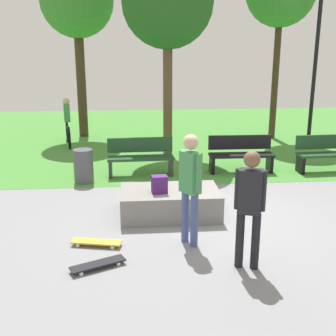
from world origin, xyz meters
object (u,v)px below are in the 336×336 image
(tree_young_birch, at_px, (77,3))
(skater_watching, at_px, (190,181))
(concrete_ledge, at_px, (170,203))
(skateboard_by_ledge, at_px, (96,242))
(skateboard_spare, at_px, (98,264))
(skater_performing_trick, at_px, (250,201))
(park_bench_far_left, at_px, (140,156))
(park_bench_near_path, at_px, (328,153))
(backpack_on_ledge, at_px, (159,184))
(trash_bin, at_px, (83,166))
(cyclist_on_bicycle, at_px, (68,125))
(lamp_post, at_px, (316,52))
(tree_broad_elm, at_px, (168,3))
(park_bench_near_lamppost, at_px, (241,153))

(tree_young_birch, bearing_deg, skater_watching, -73.77)
(concrete_ledge, relative_size, skateboard_by_ledge, 2.22)
(skater_watching, xyz_separation_m, tree_young_birch, (-2.57, 8.82, 3.38))
(skateboard_spare, xyz_separation_m, tree_young_birch, (-1.16, 9.51, 4.37))
(skater_performing_trick, bearing_deg, park_bench_far_left, 106.48)
(park_bench_near_path, bearing_deg, backpack_on_ledge, -148.21)
(trash_bin, bearing_deg, cyclist_on_bicycle, 102.51)
(skateboard_by_ledge, relative_size, skateboard_spare, 1.02)
(lamp_post, bearing_deg, trash_bin, -153.84)
(park_bench_far_left, relative_size, tree_broad_elm, 0.30)
(skater_watching, height_order, park_bench_near_path, skater_watching)
(park_bench_far_left, bearing_deg, skateboard_spare, -99.02)
(lamp_post, bearing_deg, skater_performing_trick, -118.09)
(skater_performing_trick, xyz_separation_m, cyclist_on_bicycle, (-3.64, 8.34, -0.38))
(skater_performing_trick, xyz_separation_m, skateboard_spare, (-2.13, 0.15, -0.94))
(skater_performing_trick, height_order, tree_broad_elm, tree_broad_elm)
(park_bench_near_lamppost, height_order, tree_young_birch, tree_young_birch)
(concrete_ledge, bearing_deg, skateboard_by_ledge, -137.39)
(park_bench_near_lamppost, relative_size, park_bench_far_left, 1.00)
(skateboard_by_ledge, relative_size, park_bench_far_left, 0.51)
(park_bench_near_path, distance_m, trash_bin, 6.07)
(backpack_on_ledge, height_order, tree_broad_elm, tree_broad_elm)
(backpack_on_ledge, relative_size, park_bench_near_lamppost, 0.20)
(park_bench_near_lamppost, relative_size, cyclist_on_bicycle, 0.89)
(park_bench_far_left, bearing_deg, backpack_on_ledge, -84.35)
(skater_performing_trick, relative_size, tree_young_birch, 0.30)
(cyclist_on_bicycle, bearing_deg, skater_performing_trick, -66.43)
(park_bench_far_left, bearing_deg, park_bench_near_path, -0.60)
(tree_young_birch, distance_m, lamp_post, 7.77)
(park_bench_far_left, bearing_deg, skateboard_by_ledge, -101.76)
(skateboard_spare, height_order, park_bench_far_left, park_bench_far_left)
(skater_performing_trick, distance_m, park_bench_far_left, 4.96)
(park_bench_far_left, height_order, tree_young_birch, tree_young_birch)
(concrete_ledge, distance_m, tree_young_birch, 8.99)
(tree_young_birch, xyz_separation_m, trash_bin, (0.55, -5.41, -4.04))
(skater_watching, height_order, tree_broad_elm, tree_broad_elm)
(park_bench_far_left, xyz_separation_m, cyclist_on_bicycle, (-2.24, 3.61, 0.15))
(cyclist_on_bicycle, bearing_deg, tree_broad_elm, -26.95)
(tree_young_birch, bearing_deg, trash_bin, -84.19)
(concrete_ledge, bearing_deg, trash_bin, 129.60)
(skateboard_by_ledge, xyz_separation_m, park_bench_far_left, (0.80, 3.85, 0.42))
(tree_broad_elm, bearing_deg, backpack_on_ledge, -96.67)
(skater_performing_trick, bearing_deg, concrete_ledge, 114.03)
(skateboard_spare, height_order, tree_broad_elm, tree_broad_elm)
(skateboard_by_ledge, height_order, cyclist_on_bicycle, cyclist_on_bicycle)
(lamp_post, bearing_deg, tree_young_birch, 164.14)
(park_bench_near_path, relative_size, trash_bin, 2.06)
(backpack_on_ledge, distance_m, park_bench_near_lamppost, 3.66)
(backpack_on_ledge, bearing_deg, tree_young_birch, -79.63)
(lamp_post, distance_m, cyclist_on_bicycle, 8.05)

